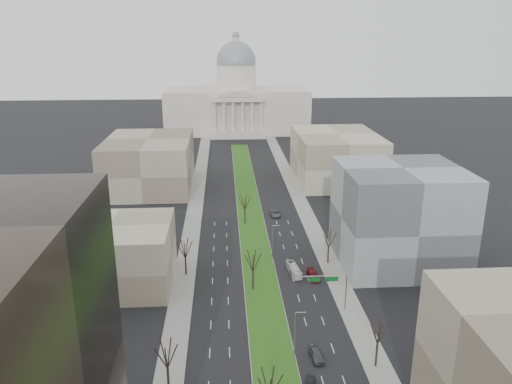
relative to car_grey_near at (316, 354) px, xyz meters
name	(u,v)px	position (x,y,z in m)	size (l,w,h in m)	color
ground	(252,224)	(-7.53, 65.24, -0.83)	(600.00, 600.00, 0.00)	black
median	(252,224)	(-7.53, 64.23, -0.73)	(8.00, 222.03, 0.20)	#999993
sidewalk_left	(187,262)	(-25.03, 40.24, -0.75)	(5.00, 330.00, 0.15)	gray
sidewalk_right	(327,258)	(9.97, 40.24, -0.75)	(5.00, 330.00, 0.15)	gray
capitol	(237,102)	(-7.53, 214.83, 15.48)	(80.00, 46.00, 55.00)	beige
building_beige_left	(112,255)	(-40.53, 30.24, 6.17)	(26.00, 22.00, 14.00)	#9E947A
building_grey_right	(399,216)	(26.47, 37.24, 11.17)	(28.00, 26.00, 24.00)	slate
building_far_left	(149,163)	(-42.53, 105.24, 8.17)	(30.00, 40.00, 18.00)	gray
building_far_right	(336,157)	(27.47, 110.24, 8.17)	(30.00, 40.00, 18.00)	#9E947A
tree_left_mid	(167,354)	(-24.73, -6.76, 6.17)	(5.40, 5.40, 9.72)	black
tree_left_far	(185,248)	(-24.73, 33.24, 6.01)	(5.28, 5.28, 9.50)	black
tree_right_mid	(379,330)	(9.67, -2.76, 6.33)	(5.52, 5.52, 9.94)	black
tree_right_far	(329,239)	(9.67, 37.24, 5.70)	(5.04, 5.04, 9.07)	black
tree_median_a	(270,384)	(-9.53, -14.76, 6.17)	(5.40, 5.40, 9.72)	black
tree_median_b	(253,261)	(-9.53, 25.24, 6.17)	(5.40, 5.40, 9.72)	black
tree_median_c	(245,201)	(-9.53, 65.24, 6.17)	(5.40, 5.40, 9.72)	black
streetlamp_median_b	(295,335)	(-3.77, 0.24, 3.98)	(1.90, 0.20, 9.16)	gray
streetlamp_median_c	(273,242)	(-3.77, 40.24, 3.98)	(1.90, 0.20, 9.16)	gray
mast_arm_signs	(333,284)	(5.96, 15.27, 5.28)	(9.12, 0.24, 8.09)	gray
car_grey_near	(316,354)	(0.00, 0.00, 0.00)	(1.96, 4.86, 1.66)	#414347
car_red	(313,275)	(4.63, 29.62, -0.03)	(2.24, 5.50, 1.60)	maroon
car_grey_far	(275,213)	(0.17, 71.44, -0.05)	(2.60, 5.63, 1.57)	#57585F
box_van	(294,270)	(0.56, 32.12, 0.26)	(1.84, 7.84, 2.18)	white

